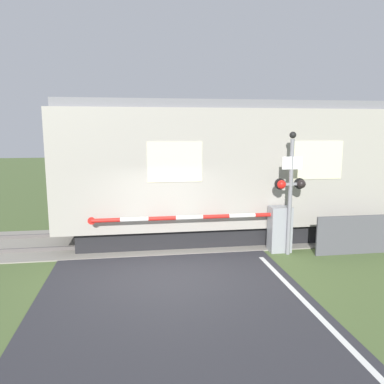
# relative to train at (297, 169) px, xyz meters

# --- Properties ---
(ground_plane) EXTENTS (80.00, 80.00, 0.00)m
(ground_plane) POSITION_rel_train_xyz_m (-4.47, -3.15, -2.18)
(ground_plane) COLOR #4C6033
(track_bed) EXTENTS (36.00, 3.20, 0.13)m
(track_bed) POSITION_rel_train_xyz_m (-4.47, 0.00, -2.16)
(track_bed) COLOR gray
(track_bed) RESTS_ON ground_plane
(train) EXTENTS (15.05, 2.72, 4.27)m
(train) POSITION_rel_train_xyz_m (0.00, 0.00, 0.00)
(train) COLOR black
(train) RESTS_ON ground_plane
(crossing_barrier) EXTENTS (5.59, 0.44, 1.30)m
(crossing_barrier) POSITION_rel_train_xyz_m (-1.59, -1.65, -1.46)
(crossing_barrier) COLOR gray
(crossing_barrier) RESTS_ON ground_plane
(signal_post) EXTENTS (0.86, 0.26, 3.39)m
(signal_post) POSITION_rel_train_xyz_m (-1.04, -1.95, -0.25)
(signal_post) COLOR gray
(signal_post) RESTS_ON ground_plane
(roadside_fence) EXTENTS (2.86, 0.06, 1.10)m
(roadside_fence) POSITION_rel_train_xyz_m (1.09, -2.20, -1.63)
(roadside_fence) COLOR #4C4C51
(roadside_fence) RESTS_ON ground_plane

